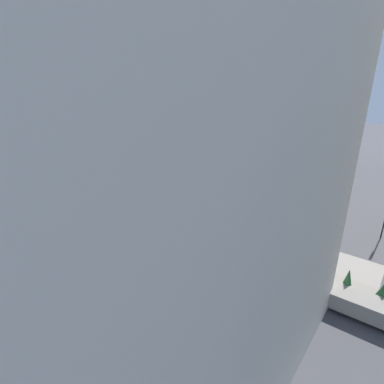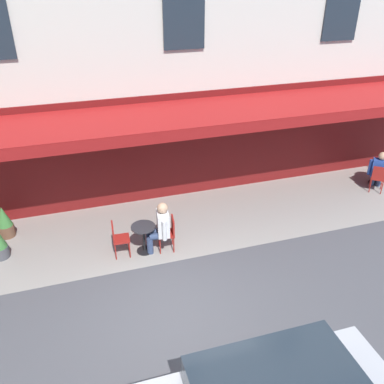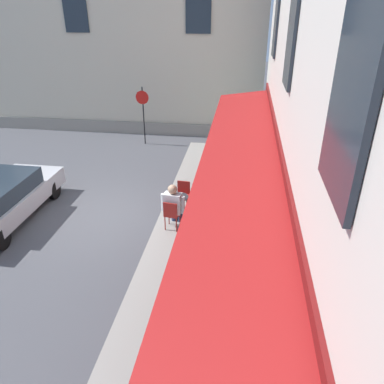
{
  "view_description": "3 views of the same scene",
  "coord_description": "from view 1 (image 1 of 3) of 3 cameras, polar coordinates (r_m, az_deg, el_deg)",
  "views": [
    {
      "loc": [
        7.15,
        -12.78,
        6.04
      ],
      "look_at": [
        -0.39,
        -2.93,
        1.32
      ],
      "focal_mm": 28.81,
      "sensor_mm": 36.0,
      "label": 1
    },
    {
      "loc": [
        1.47,
        5.85,
        6.35
      ],
      "look_at": [
        -1.44,
        -3.54,
        0.84
      ],
      "focal_mm": 38.44,
      "sensor_mm": 36.0,
      "label": 2
    },
    {
      "loc": [
        -9.28,
        -4.16,
        5.81
      ],
      "look_at": [
        -0.53,
        -2.92,
        1.28
      ],
      "focal_mm": 34.42,
      "sensor_mm": 36.0,
      "label": 3
    }
  ],
  "objects": [
    {
      "name": "ground_plane",
      "position": [
        15.84,
        7.6,
        -1.75
      ],
      "size": [
        70.0,
        70.0,
        0.0
      ],
      "primitive_type": "plane",
      "color": "#4C4C51"
    },
    {
      "name": "sidewalk_cafe_terrace",
      "position": [
        15.25,
        -9.65,
        -2.78
      ],
      "size": [
        20.5,
        3.2,
        0.01
      ],
      "primitive_type": "cube",
      "color": "gray",
      "rests_on": "ground_plane"
    },
    {
      "name": "back_alley_steps",
      "position": [
        10.05,
        28.26,
        -17.27
      ],
      "size": [
        2.4,
        1.75,
        0.6
      ],
      "color": "gray",
      "rests_on": "ground_plane"
    },
    {
      "name": "cafe_table_near_entrance",
      "position": [
        13.68,
        3.12,
        -3.1
      ],
      "size": [
        0.6,
        0.6,
        0.75
      ],
      "color": "black",
      "rests_on": "ground_plane"
    },
    {
      "name": "cafe_chair_red_corner_right",
      "position": [
        14.05,
        1.23,
        -2.15
      ],
      "size": [
        0.45,
        0.45,
        0.91
      ],
      "color": "maroon",
      "rests_on": "ground_plane"
    },
    {
      "name": "cafe_chair_red_facing_street",
      "position": [
        13.31,
        5.27,
        -3.6
      ],
      "size": [
        0.43,
        0.43,
        0.91
      ],
      "color": "maroon",
      "rests_on": "ground_plane"
    },
    {
      "name": "cafe_table_mid_terrace",
      "position": [
        18.32,
        -20.44,
        1.88
      ],
      "size": [
        0.6,
        0.6,
        0.75
      ],
      "color": "black",
      "rests_on": "ground_plane"
    },
    {
      "name": "cafe_chair_red_near_door",
      "position": [
        18.24,
        -18.5,
        2.23
      ],
      "size": [
        0.56,
        0.56,
        0.91
      ],
      "color": "maroon",
      "rests_on": "ground_plane"
    },
    {
      "name": "cafe_chair_red_corner_left",
      "position": [
        18.66,
        -22.09,
        2.17
      ],
      "size": [
        0.53,
        0.53,
        0.91
      ],
      "color": "maroon",
      "rests_on": "ground_plane"
    },
    {
      "name": "seated_patron_in_blue",
      "position": [
        18.22,
        -19.23,
        2.61
      ],
      "size": [
        0.63,
        0.64,
        1.31
      ],
      "color": "navy",
      "rests_on": "ground_plane"
    },
    {
      "name": "seated_companion_in_white",
      "position": [
        13.85,
        1.88,
        -1.75
      ],
      "size": [
        0.62,
        0.7,
        1.36
      ],
      "color": "navy",
      "rests_on": "ground_plane"
    },
    {
      "name": "walking_pedestrian_in_black",
      "position": [
        19.9,
        -2.25,
        6.2
      ],
      "size": [
        0.47,
        0.66,
        1.73
      ],
      "color": "navy",
      "rests_on": "ground_plane"
    },
    {
      "name": "potted_plant_entrance_right",
      "position": [
        11.61,
        14.96,
        -8.58
      ],
      "size": [
        0.41,
        0.41,
        0.97
      ],
      "color": "#4C4C51",
      "rests_on": "ground_plane"
    },
    {
      "name": "potted_plant_entrance_left",
      "position": [
        10.04,
        31.81,
        -16.24
      ],
      "size": [
        0.42,
        0.42,
        1.02
      ],
      "color": "brown",
      "rests_on": "ground_plane"
    },
    {
      "name": "potted_plant_under_sign",
      "position": [
        9.99,
        26.69,
        -15.26
      ],
      "size": [
        0.35,
        0.35,
        1.06
      ],
      "color": "brown",
      "rests_on": "ground_plane"
    },
    {
      "name": "potted_plant_mid_terrace",
      "position": [
        10.1,
        20.02,
        -13.39
      ],
      "size": [
        0.61,
        0.61,
        0.96
      ],
      "color": "brown",
      "rests_on": "ground_plane"
    },
    {
      "name": "potted_plant_by_steps",
      "position": [
        10.92,
        12.6,
        -10.59
      ],
      "size": [
        0.4,
        0.4,
        0.89
      ],
      "color": "brown",
      "rests_on": "ground_plane"
    },
    {
      "name": "parked_car_silver",
      "position": [
        18.15,
        10.36,
        3.44
      ],
      "size": [
        4.31,
        1.83,
        1.33
      ],
      "color": "#B7B7BC",
      "rests_on": "ground_plane"
    }
  ]
}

